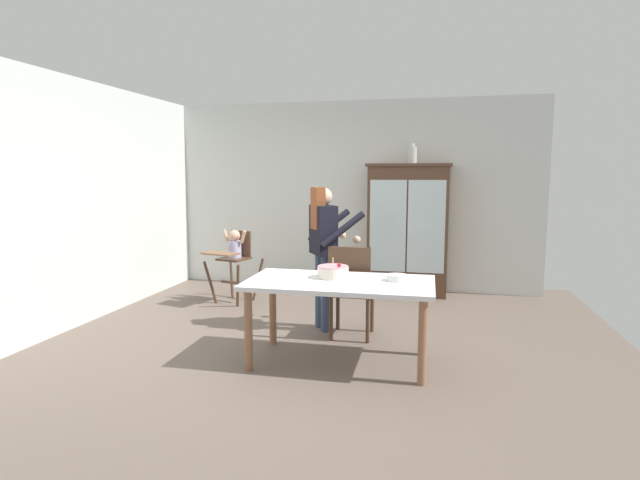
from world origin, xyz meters
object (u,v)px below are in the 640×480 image
high_chair_with_toddler (234,252)px  adult_person (324,240)px  serving_bowl (397,278)px  china_cabinet (408,229)px  birthday_cake (333,272)px  ceramic_vase (412,155)px  dining_chair_far_side (351,285)px  dining_table (340,291)px

high_chair_with_toddler → adult_person: bearing=-17.6°
serving_bowl → china_cabinet: bearing=91.3°
birthday_cake → serving_bowl: birthday_cake is taller
china_cabinet → ceramic_vase: 1.02m
china_cabinet → adult_person: china_cabinet is taller
birthday_cake → dining_chair_far_side: 0.59m
dining_chair_far_side → birthday_cake: bearing=81.9°
ceramic_vase → high_chair_with_toddler: bearing=-156.9°
china_cabinet → birthday_cake: (-0.51, -2.62, -0.11)m
china_cabinet → serving_bowl: (0.06, -2.62, -0.14)m
dining_chair_far_side → ceramic_vase: bearing=-103.1°
serving_bowl → birthday_cake: bearing=-179.9°
china_cabinet → adult_person: 1.98m
adult_person → dining_table: adult_person is taller
china_cabinet → dining_chair_far_side: 2.16m
china_cabinet → adult_person: (-0.77, -1.82, 0.06)m
china_cabinet → high_chair_with_toddler: size_ratio=1.90×
adult_person → birthday_cake: adult_person is taller
china_cabinet → high_chair_with_toddler: 2.38m
dining_table → serving_bowl: size_ratio=9.12×
ceramic_vase → dining_table: bearing=-99.6°
ceramic_vase → serving_bowl: bearing=-89.5°
adult_person → birthday_cake: size_ratio=5.47×
adult_person → ceramic_vase: bearing=-56.3°
china_cabinet → serving_bowl: china_cabinet is taller
serving_bowl → high_chair_with_toddler: bearing=142.9°
birthday_cake → china_cabinet: bearing=79.0°
china_cabinet → dining_chair_far_side: china_cabinet is taller
china_cabinet → ceramic_vase: bearing=6.1°
adult_person → high_chair_with_toddler: bearing=25.4°
high_chair_with_toddler → serving_bowl: 2.80m
dining_table → birthday_cake: size_ratio=5.86×
china_cabinet → dining_chair_far_side: size_ratio=1.88×
serving_bowl → dining_chair_far_side: size_ratio=0.19×
china_cabinet → dining_table: china_cabinet is taller
china_cabinet → adult_person: bearing=-113.1°
ceramic_vase → birthday_cake: (-0.55, -2.63, -1.13)m
dining_chair_far_side → adult_person: bearing=-38.9°
ceramic_vase → serving_bowl: ceramic_vase is taller
ceramic_vase → dining_table: (-0.46, -2.74, -1.28)m
serving_bowl → dining_table: bearing=-167.0°
high_chair_with_toddler → serving_bowl: size_ratio=5.28×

